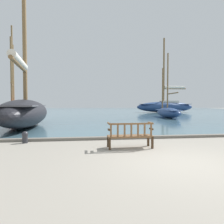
{
  "coord_description": "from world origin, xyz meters",
  "views": [
    {
      "loc": [
        -2.46,
        -5.0,
        1.56
      ],
      "look_at": [
        -0.43,
        10.0,
        1.0
      ],
      "focal_mm": 32.0,
      "sensor_mm": 36.0,
      "label": 1
    }
  ],
  "objects_px": {
    "park_bench": "(130,135)",
    "sailboat_far_starboard": "(25,111)",
    "mooring_bollard": "(25,137)",
    "sailboat_outer_port": "(168,112)",
    "sailboat_distant_harbor": "(165,106)",
    "sailboat_mid_starboard": "(13,106)"
  },
  "relations": [
    {
      "from": "sailboat_mid_starboard",
      "to": "sailboat_far_starboard",
      "type": "height_order",
      "value": "sailboat_mid_starboard"
    },
    {
      "from": "sailboat_far_starboard",
      "to": "sailboat_outer_port",
      "type": "height_order",
      "value": "sailboat_far_starboard"
    },
    {
      "from": "sailboat_distant_harbor",
      "to": "sailboat_far_starboard",
      "type": "distance_m",
      "value": 29.35
    },
    {
      "from": "sailboat_distant_harbor",
      "to": "sailboat_mid_starboard",
      "type": "bearing_deg",
      "value": 179.4
    },
    {
      "from": "sailboat_distant_harbor",
      "to": "mooring_bollard",
      "type": "bearing_deg",
      "value": -122.2
    },
    {
      "from": "park_bench",
      "to": "sailboat_far_starboard",
      "type": "xyz_separation_m",
      "value": [
        -5.68,
        7.35,
        0.68
      ]
    },
    {
      "from": "park_bench",
      "to": "mooring_bollard",
      "type": "distance_m",
      "value": 4.29
    },
    {
      "from": "sailboat_mid_starboard",
      "to": "sailboat_outer_port",
      "type": "xyz_separation_m",
      "value": [
        21.84,
        -15.03,
        -0.62
      ]
    },
    {
      "from": "sailboat_mid_starboard",
      "to": "sailboat_distant_harbor",
      "type": "xyz_separation_m",
      "value": [
        27.66,
        -0.29,
        -0.05
      ]
    },
    {
      "from": "sailboat_distant_harbor",
      "to": "sailboat_outer_port",
      "type": "bearing_deg",
      "value": -111.56
    },
    {
      "from": "sailboat_mid_starboard",
      "to": "park_bench",
      "type": "bearing_deg",
      "value": -64.72
    },
    {
      "from": "park_bench",
      "to": "mooring_bollard",
      "type": "xyz_separation_m",
      "value": [
        -4.02,
        1.49,
        -0.21
      ]
    },
    {
      "from": "mooring_bollard",
      "to": "sailboat_mid_starboard",
      "type": "bearing_deg",
      "value": 109.54
    },
    {
      "from": "park_bench",
      "to": "sailboat_mid_starboard",
      "type": "bearing_deg",
      "value": 115.28
    },
    {
      "from": "park_bench",
      "to": "sailboat_outer_port",
      "type": "bearing_deg",
      "value": 62.18
    },
    {
      "from": "sailboat_distant_harbor",
      "to": "sailboat_far_starboard",
      "type": "xyz_separation_m",
      "value": [
        -19.28,
        -22.12,
        -0.17
      ]
    },
    {
      "from": "mooring_bollard",
      "to": "sailboat_distant_harbor",
      "type": "bearing_deg",
      "value": 57.8
    },
    {
      "from": "sailboat_outer_port",
      "to": "sailboat_distant_harbor",
      "type": "bearing_deg",
      "value": 68.44
    },
    {
      "from": "mooring_bollard",
      "to": "park_bench",
      "type": "bearing_deg",
      "value": -20.29
    },
    {
      "from": "sailboat_mid_starboard",
      "to": "sailboat_distant_harbor",
      "type": "height_order",
      "value": "sailboat_mid_starboard"
    },
    {
      "from": "sailboat_far_starboard",
      "to": "sailboat_outer_port",
      "type": "relative_size",
      "value": 1.67
    },
    {
      "from": "sailboat_outer_port",
      "to": "sailboat_far_starboard",
      "type": "bearing_deg",
      "value": -151.24
    }
  ]
}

